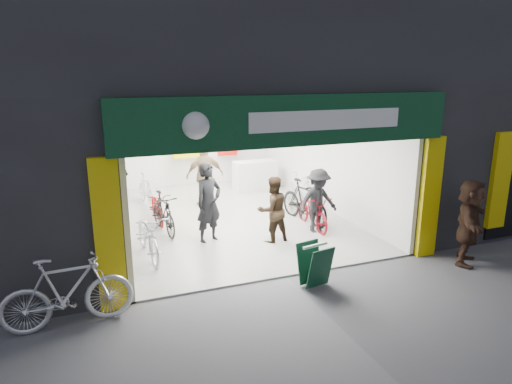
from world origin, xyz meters
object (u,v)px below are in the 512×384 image
bike_left_front (148,235)px  bike_right_front (304,202)px  parked_bike (67,292)px  sandwich_board (315,264)px

bike_left_front → bike_right_front: bearing=8.2°
parked_bike → sandwich_board: (4.24, -0.12, -0.16)m
bike_left_front → bike_right_front: size_ratio=1.01×
bike_left_front → parked_bike: bearing=-127.3°
bike_left_front → sandwich_board: 3.65m
bike_right_front → bike_left_front: bearing=-178.1°
bike_left_front → bike_right_front: bike_right_front is taller
bike_right_front → parked_bike: (-5.74, -3.25, 0.03)m
bike_right_front → sandwich_board: 3.70m
parked_bike → sandwich_board: bearing=-94.3°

